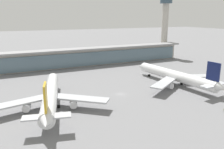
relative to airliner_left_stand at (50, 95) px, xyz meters
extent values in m
plane|color=slate|center=(37.40, 2.54, -5.75)|extent=(1200.00, 1200.00, 0.00)
cylinder|color=white|center=(0.33, 1.36, 0.02)|extent=(19.48, 57.56, 6.09)
cone|color=white|center=(7.68, 31.80, 0.02)|extent=(7.09, 6.73, 5.97)
cone|color=white|center=(-6.95, -28.77, 0.63)|extent=(6.90, 7.80, 5.48)
cube|color=black|center=(6.86, 28.41, 1.09)|extent=(5.03, 3.52, 0.73)
cube|color=#B7BABF|center=(-13.67, -0.71, -1.04)|extent=(27.08, 12.21, 0.73)
cube|color=#B7BABF|center=(11.84, -6.87, -1.04)|extent=(24.51, 21.90, 0.73)
cylinder|color=silver|center=(-10.76, -2.04, -3.14)|extent=(4.30, 5.08, 3.36)
cylinder|color=silver|center=(8.64, -6.73, -3.14)|extent=(4.30, 5.08, 3.36)
cube|color=gold|center=(-5.71, -23.64, 7.79)|extent=(2.44, 7.32, 9.45)
cube|color=#B7BABF|center=(-5.96, -24.66, 0.94)|extent=(17.41, 8.44, 0.52)
cylinder|color=black|center=(-3.68, -0.91, -5.02)|extent=(1.57, 1.72, 1.47)
cylinder|color=black|center=(2.86, -2.49, -5.02)|extent=(1.57, 1.72, 1.47)
cylinder|color=black|center=(5.75, 23.81, -5.02)|extent=(1.57, 1.72, 1.47)
cylinder|color=white|center=(75.09, 4.35, 0.02)|extent=(12.34, 58.07, 6.09)
cone|color=white|center=(71.68, 35.47, 0.02)|extent=(6.53, 6.10, 5.97)
cone|color=white|center=(78.47, -26.47, 0.63)|extent=(6.18, 7.26, 5.48)
cube|color=black|center=(72.06, 32.01, 1.09)|extent=(4.81, 3.00, 0.73)
cube|color=#B7BABF|center=(62.62, -2.35, -1.04)|extent=(25.78, 19.69, 0.73)
cube|color=#B7BABF|center=(88.71, 0.51, -1.04)|extent=(26.97, 15.19, 0.73)
cylinder|color=silver|center=(65.82, -2.61, -3.14)|extent=(3.82, 4.75, 3.36)
cylinder|color=silver|center=(85.65, -0.44, -3.14)|extent=(3.82, 4.75, 3.36)
cube|color=#141E51|center=(77.89, -21.22, 7.79)|extent=(1.53, 7.39, 9.45)
cube|color=#B7BABF|center=(78.01, -22.26, 0.94)|extent=(17.20, 6.42, 0.52)
cylinder|color=black|center=(72.09, 0.85, -5.02)|extent=(1.41, 1.60, 1.47)
cylinder|color=black|center=(78.77, 1.59, -5.02)|extent=(1.41, 1.60, 1.47)
cylinder|color=black|center=(72.58, 27.31, -5.02)|extent=(1.41, 1.60, 1.47)
cube|color=gray|center=(-6.30, 11.63, -4.85)|extent=(3.03, 3.05, 0.90)
cube|color=black|center=(-6.51, 11.85, -4.05)|extent=(0.99, 0.99, 0.70)
cylinder|color=black|center=(-5.11, 11.43, -5.30)|extent=(0.83, 0.84, 0.90)
cylinder|color=black|center=(-6.13, 10.43, -5.30)|extent=(0.83, 0.84, 0.90)
cylinder|color=black|center=(-6.48, 12.83, -5.30)|extent=(0.83, 0.84, 0.90)
cylinder|color=black|center=(-7.50, 11.83, -5.30)|extent=(0.83, 0.84, 0.90)
cube|color=#B2ADA3|center=(37.40, 80.48, 1.25)|extent=(195.44, 8.00, 14.00)
cube|color=slate|center=(37.40, 76.18, 0.55)|extent=(191.53, 0.50, 11.20)
cube|color=gray|center=(37.40, 78.48, 8.85)|extent=(199.35, 12.80, 1.20)
cylinder|color=#B2ADA3|center=(133.92, 91.28, 20.70)|extent=(6.40, 6.40, 52.90)
cylinder|color=#384C5B|center=(133.92, 91.28, 49.65)|extent=(12.00, 12.00, 5.00)
camera|label=1|loc=(-17.13, -101.59, 35.09)|focal=36.91mm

